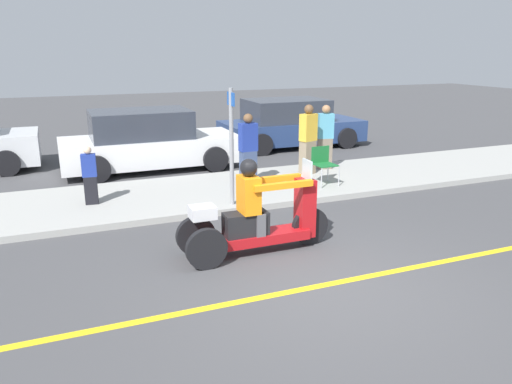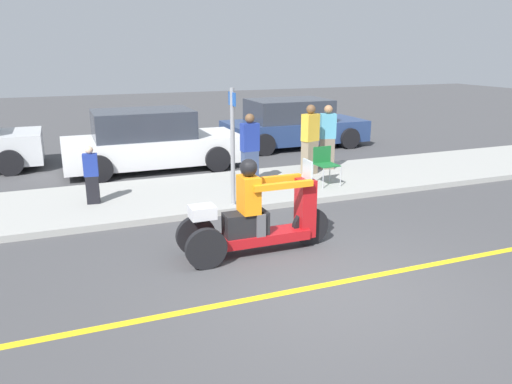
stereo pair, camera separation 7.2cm
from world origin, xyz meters
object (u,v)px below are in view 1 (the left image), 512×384
spectator_near_curb (308,141)px  spectator_mid_group (90,176)px  parked_car_lot_far (148,142)px  street_sign (231,143)px  folding_chair_set_back (323,161)px  spectator_end_of_line (325,138)px  spectator_far_back (248,151)px  motorcycle_trike (256,220)px  parked_car_lot_left (290,124)px

spectator_near_curb → spectator_mid_group: bearing=-173.5°
spectator_mid_group → parked_car_lot_far: (1.64, 2.98, 0.05)m
spectator_mid_group → street_sign: size_ratio=0.51×
spectator_mid_group → folding_chair_set_back: spectator_mid_group is taller
parked_car_lot_far → spectator_end_of_line: bearing=-27.8°
spectator_far_back → spectator_end_of_line: 2.42m
motorcycle_trike → spectator_mid_group: bearing=124.1°
parked_car_lot_left → parked_car_lot_far: (-4.71, -1.39, 0.01)m
parked_car_lot_far → spectator_mid_group: bearing=-118.8°
motorcycle_trike → spectator_end_of_line: 5.34m
spectator_end_of_line → parked_car_lot_far: spectator_end_of_line is taller
spectator_far_back → parked_car_lot_far: 3.27m
spectator_far_back → spectator_near_curb: bearing=13.4°
spectator_end_of_line → street_sign: street_sign is taller
folding_chair_set_back → parked_car_lot_left: 4.99m
folding_chair_set_back → parked_car_lot_left: (1.51, 4.76, 0.08)m
spectator_mid_group → spectator_end_of_line: spectator_end_of_line is taller
spectator_near_curb → spectator_end_of_line: size_ratio=1.04×
spectator_far_back → parked_car_lot_left: 5.20m
spectator_far_back → spectator_mid_group: bearing=-177.1°
spectator_end_of_line → street_sign: (-3.12, -1.94, 0.44)m
motorcycle_trike → parked_car_lot_far: bearing=94.5°
spectator_mid_group → parked_car_lot_far: size_ratio=0.25×
spectator_near_curb → spectator_end_of_line: spectator_near_curb is taller
spectator_end_of_line → street_sign: bearing=-148.1°
spectator_mid_group → spectator_far_back: 3.31m
motorcycle_trike → parked_car_lot_left: 8.62m
parked_car_lot_left → parked_car_lot_far: size_ratio=1.00×
spectator_near_curb → folding_chair_set_back: (-0.13, -0.95, -0.29)m
spectator_near_curb → parked_car_lot_far: size_ratio=0.37×
spectator_far_back → parked_car_lot_left: size_ratio=0.35×
motorcycle_trike → spectator_far_back: 3.53m
spectator_near_curb → spectator_far_back: size_ratio=1.05×
spectator_mid_group → street_sign: street_sign is taller
spectator_far_back → street_sign: size_ratio=0.71×
folding_chair_set_back → spectator_end_of_line: bearing=58.7°
motorcycle_trike → parked_car_lot_left: bearing=60.7°
motorcycle_trike → spectator_end_of_line: bearing=49.2°
spectator_near_curb → spectator_far_back: 1.71m
spectator_mid_group → spectator_end_of_line: (5.61, 0.89, 0.22)m
spectator_mid_group → parked_car_lot_left: parked_car_lot_left is taller
parked_car_lot_left → spectator_end_of_line: bearing=-102.0°
street_sign → parked_car_lot_far: bearing=101.9°
folding_chair_set_back → street_sign: street_sign is taller
spectator_mid_group → folding_chair_set_back: size_ratio=1.37×
motorcycle_trike → spectator_far_back: (1.17, 3.31, 0.34)m
motorcycle_trike → parked_car_lot_left: size_ratio=0.54×
spectator_mid_group → spectator_far_back: (3.30, 0.17, 0.21)m
folding_chair_set_back → street_sign: bearing=-164.1°
spectator_far_back → spectator_end_of_line: spectator_end_of_line is taller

